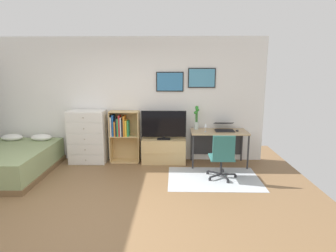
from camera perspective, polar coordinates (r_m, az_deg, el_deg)
ground_plane at (r=4.31m, az=-14.21°, el=-16.62°), size 7.20×7.20×0.00m
wall_back_with_posters at (r=6.21m, az=-8.74°, el=5.35°), size 6.12×0.09×2.70m
area_rug at (r=5.36m, az=9.38°, el=-10.59°), size 1.70×1.20×0.01m
bed at (r=6.22m, az=-29.72°, el=-6.37°), size 1.49×1.98×0.64m
dresser at (r=6.27m, az=-16.21°, el=-2.14°), size 0.79×0.46×1.15m
bookshelf at (r=6.12m, az=-9.37°, el=-1.17°), size 0.64×0.30×1.13m
tv_stand at (r=6.08m, az=-0.86°, el=-5.13°), size 0.95×0.41×0.53m
television at (r=5.92m, az=-0.89°, el=0.20°), size 0.96×0.16×0.62m
desk at (r=6.04m, az=10.30°, el=-2.10°), size 1.18×0.60×0.74m
office_chair at (r=5.21m, az=11.13°, el=-6.03°), size 0.56×0.58×0.86m
laptop at (r=6.02m, az=11.47°, el=-0.23°), size 0.40×0.43×0.17m
computer_mouse at (r=5.97m, az=14.05°, el=-0.94°), size 0.06×0.10×0.03m
bamboo_vase at (r=5.99m, az=5.90°, el=1.84°), size 0.11×0.10×0.51m
wine_glass at (r=5.78m, az=7.75°, el=0.09°), size 0.07×0.07×0.18m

